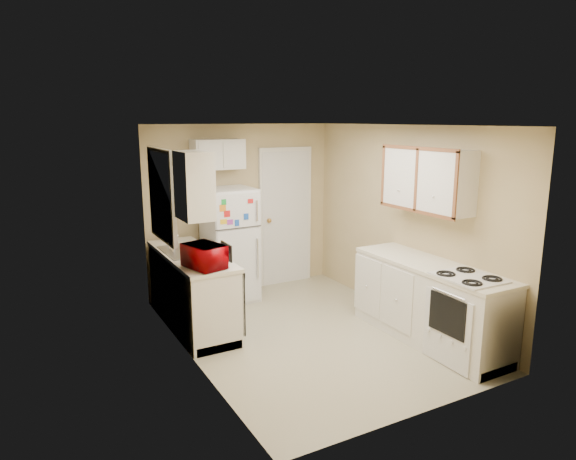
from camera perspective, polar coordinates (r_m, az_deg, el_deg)
floor at (r=6.15m, az=2.28°, el=-11.41°), size 3.80×3.80×0.00m
ceiling at (r=5.64m, az=2.49°, el=11.55°), size 3.80×3.80×0.00m
wall_left at (r=5.21m, az=-10.95°, el=-2.05°), size 3.80×3.80×0.00m
wall_right at (r=6.59m, az=12.87°, el=0.85°), size 3.80×3.80×0.00m
wall_back at (r=7.44m, az=-5.18°, el=2.39°), size 2.80×2.80×0.00m
wall_front at (r=4.32m, az=15.51°, el=-5.30°), size 2.80×2.80×0.00m
left_counter at (r=6.34m, az=-10.59°, el=-6.54°), size 0.60×1.80×0.90m
dishwasher at (r=5.88m, az=-6.05°, el=-7.47°), size 0.03×0.58×0.72m
sink at (r=6.36m, az=-11.16°, el=-2.64°), size 0.54×0.74×0.16m
microwave at (r=5.57m, az=-9.26°, el=-2.67°), size 0.52×0.37×0.31m
soap_bottle at (r=6.86m, az=-13.10°, el=-0.43°), size 0.09×0.09×0.17m
window_blinds at (r=6.14m, az=-13.76°, el=3.77°), size 0.10×0.98×1.08m
upper_cabinet_left at (r=5.35m, az=-10.40°, el=4.88°), size 0.30×0.45×0.70m
refrigerator at (r=7.07m, az=-6.48°, el=-1.65°), size 0.65×0.64×1.56m
cabinet_over_fridge at (r=7.05m, az=-7.82°, el=8.34°), size 0.70×0.30×0.40m
interior_door at (r=7.74m, az=-0.27°, el=1.46°), size 0.86×0.06×2.08m
right_counter at (r=6.03m, az=15.42°, el=-7.76°), size 0.60×2.00×0.90m
stove at (r=5.66m, az=19.05°, el=-10.06°), size 0.53×0.64×0.77m
upper_cabinet_right at (r=6.04m, az=15.20°, el=5.47°), size 0.30×1.20×0.70m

